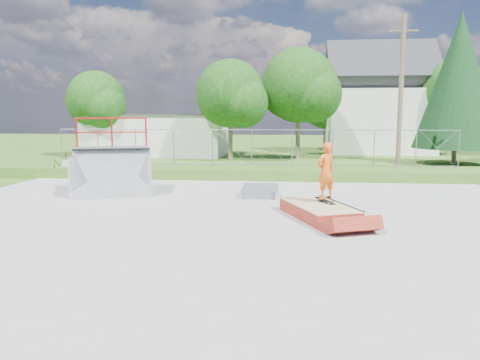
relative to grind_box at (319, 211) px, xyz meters
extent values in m
plane|color=#325718|center=(-2.72, -0.67, -0.21)|extent=(120.00, 120.00, 0.00)
cube|color=#9A9A98|center=(-2.72, -0.67, -0.19)|extent=(20.00, 16.00, 0.04)
cube|color=#325718|center=(-2.72, 8.83, 0.04)|extent=(24.00, 3.00, 0.50)
cube|color=maroon|center=(0.00, 0.00, -0.01)|extent=(2.30, 3.13, 0.40)
cube|color=tan|center=(0.00, 0.00, 0.20)|extent=(2.33, 3.16, 0.03)
cube|color=black|center=(0.20, 0.26, 0.26)|extent=(0.62, 0.78, 0.13)
imported|color=orange|center=(0.20, 0.26, 1.09)|extent=(0.73, 0.69, 1.67)
cube|color=silver|center=(-10.72, 21.33, 1.29)|extent=(10.00, 6.00, 3.00)
cube|color=silver|center=(6.28, 25.33, 2.29)|extent=(8.00, 6.00, 5.00)
cube|color=#2F3034|center=(6.28, 25.33, 5.69)|extent=(8.40, 6.08, 6.08)
cylinder|color=brown|center=(4.78, 11.33, 3.79)|extent=(0.24, 0.24, 8.00)
cylinder|color=brown|center=(-4.72, 17.33, 1.01)|extent=(0.30, 0.30, 2.45)
sphere|color=#15370F|center=(-4.72, 17.33, 4.20)|extent=(4.48, 4.48, 4.48)
sphere|color=#15370F|center=(-3.88, 16.77, 3.64)|extent=(3.36, 3.36, 3.36)
cylinder|color=brown|center=(-0.22, 19.33, 1.19)|extent=(0.30, 0.30, 2.80)
sphere|color=#15370F|center=(-0.22, 19.33, 4.83)|extent=(5.12, 5.12, 5.12)
sphere|color=#15370F|center=(0.74, 18.69, 4.19)|extent=(3.84, 3.84, 3.84)
cylinder|color=brown|center=(-14.72, 19.33, 0.93)|extent=(0.30, 0.30, 2.27)
sphere|color=#15370F|center=(-14.72, 19.33, 3.88)|extent=(4.16, 4.16, 4.16)
sphere|color=#15370F|center=(-13.94, 18.81, 3.36)|extent=(3.12, 3.12, 3.12)
cylinder|color=brown|center=(11.28, 23.33, 1.10)|extent=(0.30, 0.30, 2.62)
sphere|color=#15370F|center=(11.28, 23.33, 4.51)|extent=(4.80, 4.80, 4.80)
sphere|color=#15370F|center=(12.18, 22.73, 3.91)|extent=(3.60, 3.60, 3.60)
cylinder|color=brown|center=(2.28, 27.33, 0.84)|extent=(0.30, 0.30, 2.10)
sphere|color=#15370F|center=(2.28, 27.33, 3.57)|extent=(3.84, 3.84, 3.84)
sphere|color=#15370F|center=(3.00, 26.85, 3.09)|extent=(2.88, 2.88, 2.88)
cylinder|color=brown|center=(9.28, 16.33, 0.39)|extent=(0.28, 0.28, 1.20)
cone|color=black|center=(9.28, 16.33, 4.84)|extent=(5.04, 5.04, 8.10)
camera|label=1|loc=(-0.93, -13.57, 2.78)|focal=35.00mm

